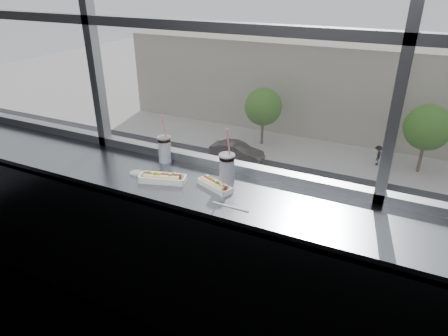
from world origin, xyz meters
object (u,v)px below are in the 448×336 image
at_px(soda_cup_left, 164,148).
at_px(car_near_b, 230,205).
at_px(soda_cup_right, 227,167).
at_px(car_near_a, 142,182).
at_px(car_far_a, 237,149).
at_px(loose_straw, 231,207).
at_px(tree_left, 263,107).
at_px(wrapper, 137,173).
at_px(hotdog_tray_left, 163,178).
at_px(pedestrian_b, 378,153).
at_px(hotdog_tray_right, 215,185).
at_px(tree_center, 428,128).
at_px(car_near_c, 358,236).

xyz_separation_m(soda_cup_left, car_near_b, (-6.94, 16.08, -11.14)).
xyz_separation_m(soda_cup_right, car_near_a, (-13.76, 16.18, -11.07)).
bearing_deg(car_far_a, car_near_a, 159.06).
height_order(loose_straw, tree_left, loose_straw).
xyz_separation_m(car_far_a, tree_left, (0.56, 4.00, 2.33)).
distance_m(wrapper, tree_left, 31.14).
distance_m(hotdog_tray_left, car_near_b, 20.98).
bearing_deg(loose_straw, pedestrian_b, 92.25).
relative_size(hotdog_tray_right, car_near_b, 0.04).
xyz_separation_m(soda_cup_right, car_far_a, (-10.61, 24.18, -11.21)).
relative_size(soda_cup_right, wrapper, 3.60).
bearing_deg(car_far_a, tree_left, -7.43).
distance_m(hotdog_tray_right, tree_center, 29.66).
height_order(car_near_a, pedestrian_b, car_near_a).
bearing_deg(soda_cup_left, hotdog_tray_left, -59.57).
relative_size(soda_cup_left, loose_straw, 1.56).
distance_m(soda_cup_left, loose_straw, 0.76).
height_order(soda_cup_left, car_near_c, soda_cup_left).
height_order(car_far_a, pedestrian_b, car_far_a).
distance_m(soda_cup_left, car_near_b, 20.76).
xyz_separation_m(loose_straw, tree_left, (-10.19, 28.43, -8.78)).
bearing_deg(soda_cup_right, loose_straw, -60.40).
bearing_deg(tree_center, soda_cup_left, -95.81).
distance_m(loose_straw, wrapper, 0.72).
bearing_deg(pedestrian_b, car_far_a, -68.88).
xyz_separation_m(soda_cup_left, car_near_a, (-13.24, 16.08, -11.06)).
distance_m(car_near_b, pedestrian_b, 13.73).
distance_m(soda_cup_right, car_far_a, 28.69).
relative_size(soda_cup_left, car_near_a, 0.05).
height_order(hotdog_tray_left, loose_straw, hotdog_tray_left).
bearing_deg(hotdog_tray_left, tree_left, 92.64).
distance_m(loose_straw, tree_left, 31.45).
xyz_separation_m(loose_straw, pedestrian_b, (-0.72, 28.31, -11.13)).
bearing_deg(hotdog_tray_left, soda_cup_right, 7.34).
distance_m(loose_straw, car_near_b, 21.21).
relative_size(soda_cup_right, loose_straw, 1.69).
height_order(wrapper, car_far_a, wrapper).
bearing_deg(car_near_b, tree_center, -45.85).
bearing_deg(car_near_a, soda_cup_right, -143.61).
distance_m(loose_straw, pedestrian_b, 30.43).
xyz_separation_m(hotdog_tray_right, tree_center, (2.37, 28.27, -8.64)).
distance_m(wrapper, car_far_a, 28.57).
height_order(wrapper, tree_left, wrapper).
relative_size(hotdog_tray_left, car_near_c, 0.05).
bearing_deg(hotdog_tray_right, soda_cup_left, 179.97).
bearing_deg(hotdog_tray_left, wrapper, 160.52).
height_order(car_near_c, car_far_a, car_near_c).
xyz_separation_m(hotdog_tray_left, pedestrian_b, (-0.21, 28.22, -11.15)).
relative_size(hotdog_tray_left, car_near_a, 0.05).
height_order(hotdog_tray_right, car_far_a, hotdog_tray_right).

